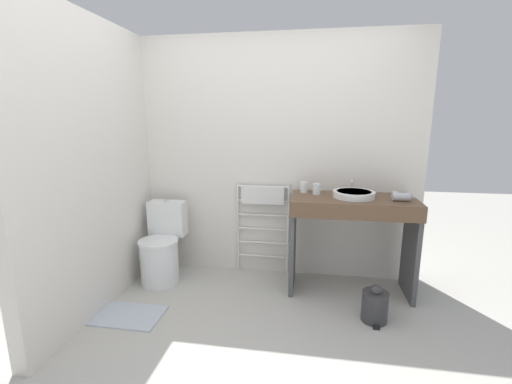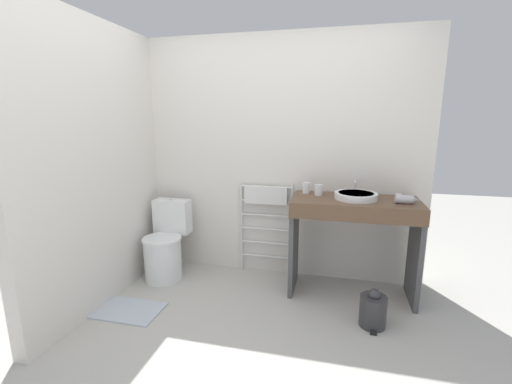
# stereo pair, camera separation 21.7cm
# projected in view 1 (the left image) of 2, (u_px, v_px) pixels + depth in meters

# --- Properties ---
(ground_plane) EXTENTS (12.00, 12.00, 0.00)m
(ground_plane) POSITION_uv_depth(u_px,v_px,m) (247.00, 363.00, 2.26)
(ground_plane) COLOR #B2AFA8
(wall_back) EXTENTS (2.88, 0.12, 2.38)m
(wall_back) POSITION_uv_depth(u_px,v_px,m) (274.00, 159.00, 3.45)
(wall_back) COLOR silver
(wall_back) RESTS_ON ground_plane
(wall_side) EXTENTS (0.12, 2.12, 2.38)m
(wall_side) POSITION_uv_depth(u_px,v_px,m) (103.00, 166.00, 2.92)
(wall_side) COLOR silver
(wall_side) RESTS_ON ground_plane
(toilet) EXTENTS (0.38, 0.52, 0.78)m
(toilet) POSITION_uv_depth(u_px,v_px,m) (162.00, 249.00, 3.38)
(toilet) COLOR white
(toilet) RESTS_ON ground_plane
(towel_radiator) EXTENTS (0.55, 0.06, 0.95)m
(towel_radiator) POSITION_uv_depth(u_px,v_px,m) (263.00, 209.00, 3.47)
(towel_radiator) COLOR silver
(towel_radiator) RESTS_ON ground_plane
(vanity_counter) EXTENTS (1.09, 0.53, 0.90)m
(vanity_counter) POSITION_uv_depth(u_px,v_px,m) (352.00, 228.00, 3.09)
(vanity_counter) COLOR brown
(vanity_counter) RESTS_ON ground_plane
(sink_basin) EXTENTS (0.37, 0.37, 0.06)m
(sink_basin) POSITION_uv_depth(u_px,v_px,m) (354.00, 194.00, 3.04)
(sink_basin) COLOR white
(sink_basin) RESTS_ON vanity_counter
(faucet) EXTENTS (0.02, 0.10, 0.12)m
(faucet) POSITION_uv_depth(u_px,v_px,m) (352.00, 184.00, 3.22)
(faucet) COLOR silver
(faucet) RESTS_ON vanity_counter
(cup_near_wall) EXTENTS (0.07, 0.07, 0.10)m
(cup_near_wall) POSITION_uv_depth(u_px,v_px,m) (304.00, 187.00, 3.25)
(cup_near_wall) COLOR white
(cup_near_wall) RESTS_ON vanity_counter
(cup_near_edge) EXTENTS (0.07, 0.07, 0.10)m
(cup_near_edge) POSITION_uv_depth(u_px,v_px,m) (317.00, 189.00, 3.16)
(cup_near_edge) COLOR white
(cup_near_edge) RESTS_ON vanity_counter
(hair_dryer) EXTENTS (0.19, 0.16, 0.07)m
(hair_dryer) POSITION_uv_depth(u_px,v_px,m) (402.00, 197.00, 2.92)
(hair_dryer) COLOR #B7B7BC
(hair_dryer) RESTS_ON vanity_counter
(trash_bin) EXTENTS (0.21, 0.24, 0.31)m
(trash_bin) POSITION_uv_depth(u_px,v_px,m) (375.00, 305.00, 2.72)
(trash_bin) COLOR #333335
(trash_bin) RESTS_ON ground_plane
(bath_mat) EXTENTS (0.56, 0.36, 0.01)m
(bath_mat) POSITION_uv_depth(u_px,v_px,m) (128.00, 315.00, 2.80)
(bath_mat) COLOR #B2BCCC
(bath_mat) RESTS_ON ground_plane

